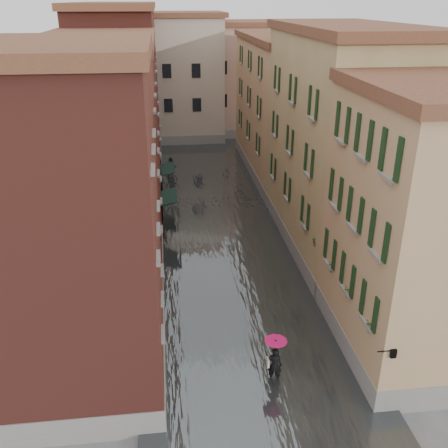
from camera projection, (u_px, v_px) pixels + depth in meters
ground at (247, 330)px, 24.31m from camera, size 120.00×120.00×0.00m
floodwater at (218, 221)px, 36.03m from camera, size 10.00×60.00×0.20m
building_left_near at (78, 235)px, 19.07m from camera, size 6.00×8.00×13.00m
building_left_mid at (106, 158)px, 29.12m from camera, size 6.00×14.00×12.50m
building_left_far at (122, 99)px, 42.38m from camera, size 6.00×16.00×14.00m
building_right_near at (422, 234)px, 20.89m from camera, size 6.00×8.00×11.50m
building_right_mid at (338, 146)px, 30.54m from camera, size 6.00×14.00×13.00m
building_right_far at (282, 109)px, 44.41m from camera, size 6.00×16.00×11.50m
building_end_cream at (167, 80)px, 55.68m from camera, size 12.00×9.00×13.00m
building_end_pink at (244, 80)px, 58.68m from camera, size 10.00×9.00×12.00m
awning_near at (168, 198)px, 33.68m from camera, size 1.09×2.83×2.80m
awning_far at (167, 170)px, 39.23m from camera, size 1.09×2.92×2.80m
wall_lantern at (392, 353)px, 18.12m from camera, size 0.71×0.22×0.35m
window_planters at (333, 259)px, 23.56m from camera, size 0.59×10.60×0.84m
pedestrian_main at (275, 357)px, 20.59m from camera, size 0.96×0.96×2.06m
pedestrian_far at (172, 168)px, 44.57m from camera, size 1.00×0.83×1.87m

